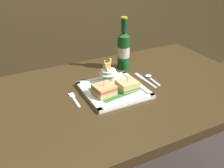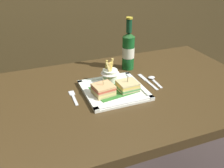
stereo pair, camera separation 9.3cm
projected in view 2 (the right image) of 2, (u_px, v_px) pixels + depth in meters
name	position (u px, v px, depth m)	size (l,w,h in m)	color
dining_table	(110.00, 113.00, 1.17)	(1.40, 0.78, 0.75)	#3E2D17
square_plate	(114.00, 90.00, 1.12)	(0.27, 0.27, 0.02)	white
sandwich_half_left	(103.00, 90.00, 1.07)	(0.09, 0.09, 0.07)	tan
sandwich_half_right	(128.00, 86.00, 1.11)	(0.09, 0.08, 0.06)	tan
fries_cup	(110.00, 73.00, 1.17)	(0.09, 0.09, 0.11)	silver
beer_bottle	(128.00, 50.00, 1.30)	(0.06, 0.06, 0.27)	#125020
fork	(73.00, 97.00, 1.08)	(0.02, 0.12, 0.00)	silver
knife	(147.00, 81.00, 1.21)	(0.02, 0.17, 0.00)	silver
spoon	(153.00, 79.00, 1.23)	(0.03, 0.12, 0.01)	silver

